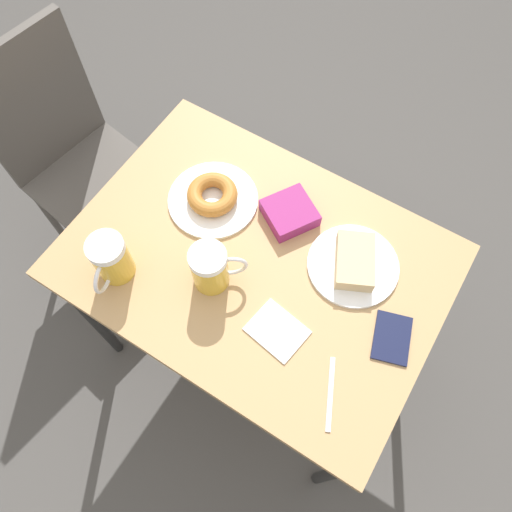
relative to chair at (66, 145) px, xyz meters
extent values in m
plane|color=#474442|center=(-0.11, -0.84, -0.56)|extent=(8.00, 8.00, 0.00)
cube|color=tan|center=(-0.11, -0.84, 0.18)|extent=(0.71, 0.98, 0.03)
cylinder|color=black|center=(-0.42, -1.30, -0.20)|extent=(0.04, 0.04, 0.73)
cylinder|color=black|center=(0.21, -1.30, -0.20)|extent=(0.04, 0.04, 0.73)
cylinder|color=black|center=(-0.42, -0.39, -0.20)|extent=(0.04, 0.04, 0.73)
cylinder|color=black|center=(0.21, -0.39, -0.20)|extent=(0.04, 0.04, 0.73)
cube|color=#514C47|center=(-0.02, -0.10, -0.12)|extent=(0.46, 0.46, 0.02)
cube|color=#514C47|center=(0.01, 0.08, 0.14)|extent=(0.40, 0.09, 0.50)
cylinder|color=#514C47|center=(-0.21, -0.25, -0.34)|extent=(0.03, 0.03, 0.43)
cylinder|color=#514C47|center=(0.13, -0.30, -0.34)|extent=(0.03, 0.03, 0.43)
cylinder|color=#514C47|center=(-0.16, 0.10, -0.34)|extent=(0.03, 0.03, 0.43)
cylinder|color=#514C47|center=(0.18, 0.04, -0.34)|extent=(0.03, 0.03, 0.43)
cylinder|color=white|center=(0.01, -1.07, 0.20)|extent=(0.24, 0.24, 0.01)
cube|color=#D1B27F|center=(0.01, -1.07, 0.23)|extent=(0.18, 0.15, 0.04)
cylinder|color=white|center=(-0.01, -0.65, 0.20)|extent=(0.25, 0.25, 0.01)
torus|color=#B2702D|center=(-0.01, -0.65, 0.23)|extent=(0.14, 0.14, 0.04)
cylinder|color=gold|center=(-0.22, -0.78, 0.26)|extent=(0.09, 0.09, 0.12)
cylinder|color=white|center=(-0.22, -0.78, 0.33)|extent=(0.09, 0.09, 0.02)
torus|color=silver|center=(-0.18, -0.82, 0.27)|extent=(0.06, 0.08, 0.09)
cylinder|color=gold|center=(-0.32, -0.55, 0.26)|extent=(0.09, 0.09, 0.12)
cylinder|color=white|center=(-0.32, -0.55, 0.33)|extent=(0.09, 0.09, 0.02)
torus|color=silver|center=(-0.37, -0.57, 0.27)|extent=(0.09, 0.04, 0.09)
cube|color=white|center=(-0.24, -0.99, 0.20)|extent=(0.13, 0.15, 0.00)
cube|color=silver|center=(-0.31, -1.18, 0.20)|extent=(0.16, 0.08, 0.00)
cube|color=#141938|center=(-0.11, -1.24, 0.20)|extent=(0.15, 0.12, 0.01)
cube|color=#8C2366|center=(0.05, -0.85, 0.22)|extent=(0.17, 0.17, 0.04)
camera|label=1|loc=(-0.59, -1.15, 1.39)|focal=35.00mm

